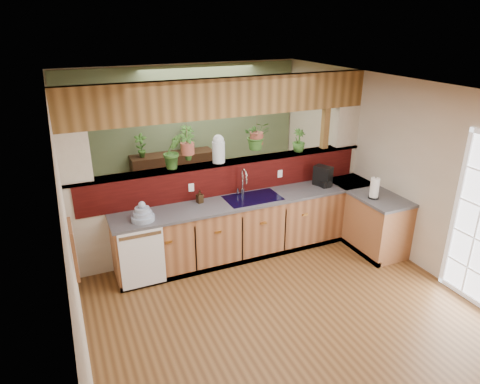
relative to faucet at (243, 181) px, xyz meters
name	(u,v)px	position (x,y,z in m)	size (l,w,h in m)	color
ground	(266,289)	(-0.17, -1.14, -1.12)	(4.60, 7.00, 0.01)	brown
ceiling	(272,92)	(-0.17, -1.14, 1.48)	(4.60, 7.00, 0.01)	brown
wall_back	(185,134)	(-0.17, 2.36, 0.18)	(4.60, 0.02, 2.60)	beige
wall_left	(69,235)	(-2.47, -1.14, 0.18)	(0.02, 7.00, 2.60)	beige
wall_right	(412,174)	(2.13, -1.14, 0.18)	(0.02, 7.00, 2.60)	beige
pass_through_partition	(229,174)	(-0.14, 0.21, 0.07)	(4.60, 0.21, 2.60)	beige
pass_through_ledge	(227,162)	(-0.17, 0.21, 0.25)	(4.60, 0.21, 0.04)	brown
header_beam	(226,98)	(-0.17, 0.21, 1.20)	(4.60, 0.15, 0.55)	brown
sage_backwall	(185,134)	(-0.17, 2.34, 0.18)	(4.55, 0.02, 2.55)	#5A6C4A
countertop	(290,221)	(0.67, -0.27, -0.67)	(4.14, 1.52, 0.90)	brown
dishwasher	(143,259)	(-1.65, -0.47, -0.67)	(0.58, 0.03, 0.82)	white
navy_sink	(253,203)	(0.08, -0.16, -0.30)	(0.82, 0.50, 0.18)	black
framed_print	(74,249)	(-2.44, -1.94, 0.43)	(0.04, 0.35, 0.45)	brown
faucet	(243,181)	(0.00, 0.00, 0.00)	(0.18, 0.18, 0.42)	#B7B7B2
dish_stack	(143,214)	(-1.56, -0.26, -0.14)	(0.31, 0.31, 0.27)	#8C9BB5
soap_dispenser	(200,196)	(-0.69, -0.01, -0.13)	(0.08, 0.09, 0.19)	#342313
coffee_maker	(323,177)	(1.31, -0.15, -0.08)	(0.17, 0.28, 0.31)	black
paper_towel	(374,188)	(1.71, -0.88, -0.07)	(0.15, 0.15, 0.33)	black
glass_jar	(218,149)	(-0.30, 0.21, 0.47)	(0.19, 0.19, 0.42)	silver
ledge_plant_left	(173,151)	(-0.98, 0.21, 0.52)	(0.27, 0.22, 0.50)	#2E5A1F
ledge_plant_right	(299,140)	(1.05, 0.21, 0.45)	(0.20, 0.20, 0.36)	#2E5A1F
hanging_plant_a	(187,137)	(-0.77, 0.21, 0.70)	(0.25, 0.20, 0.54)	brown
hanging_plant_b	(257,123)	(0.31, 0.21, 0.79)	(0.46, 0.43, 0.56)	brown
shelving_console	(174,179)	(-0.50, 2.11, -0.62)	(1.55, 0.41, 1.03)	black
shelf_plant_a	(141,146)	(-1.07, 2.11, 0.11)	(0.23, 0.16, 0.44)	#2E5A1F
shelf_plant_b	(187,139)	(-0.20, 2.11, 0.14)	(0.28, 0.28, 0.50)	#2E5A1F
floor_plant	(240,198)	(0.37, 0.96, -0.70)	(0.76, 0.65, 0.84)	#2E5A1F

